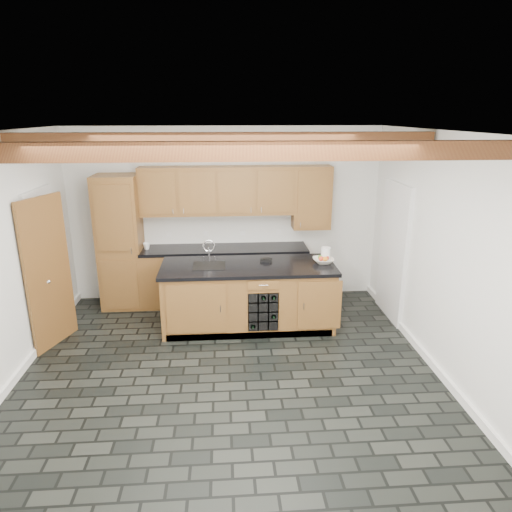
# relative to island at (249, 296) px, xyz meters

# --- Properties ---
(ground) EXTENTS (5.00, 5.00, 0.00)m
(ground) POSITION_rel_island_xyz_m (-0.31, -1.28, -0.46)
(ground) COLOR black
(ground) RESTS_ON ground
(room_shell) EXTENTS (5.01, 5.00, 5.00)m
(room_shell) POSITION_rel_island_xyz_m (-0.39, -0.75, 1.06)
(room_shell) COLOR white
(room_shell) RESTS_ON ground
(back_cabinetry) EXTENTS (3.65, 0.62, 2.20)m
(back_cabinetry) POSITION_rel_island_xyz_m (-0.68, 0.95, 0.51)
(back_cabinetry) COLOR brown
(back_cabinetry) RESTS_ON ground
(island) EXTENTS (2.48, 0.96, 0.93)m
(island) POSITION_rel_island_xyz_m (0.00, 0.00, 0.00)
(island) COLOR brown
(island) RESTS_ON ground
(faucet) EXTENTS (0.45, 0.40, 0.34)m
(faucet) POSITION_rel_island_xyz_m (-0.56, 0.05, 0.50)
(faucet) COLOR black
(faucet) RESTS_ON island
(kitchen_scale) EXTENTS (0.18, 0.12, 0.05)m
(kitchen_scale) POSITION_rel_island_xyz_m (0.27, 0.16, 0.49)
(kitchen_scale) COLOR black
(kitchen_scale) RESTS_ON island
(fruit_bowl) EXTENTS (0.30, 0.30, 0.07)m
(fruit_bowl) POSITION_rel_island_xyz_m (1.07, 0.03, 0.50)
(fruit_bowl) COLOR beige
(fruit_bowl) RESTS_ON island
(fruit_cluster) EXTENTS (0.16, 0.17, 0.07)m
(fruit_cluster) POSITION_rel_island_xyz_m (1.07, 0.03, 0.54)
(fruit_cluster) COLOR red
(fruit_cluster) RESTS_ON fruit_bowl
(paper_towel) EXTENTS (0.13, 0.13, 0.22)m
(paper_towel) POSITION_rel_island_xyz_m (1.11, 0.07, 0.57)
(paper_towel) COLOR white
(paper_towel) RESTS_ON island
(mug) EXTENTS (0.13, 0.13, 0.10)m
(mug) POSITION_rel_island_xyz_m (-1.56, 0.91, 0.52)
(mug) COLOR white
(mug) RESTS_ON back_cabinetry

